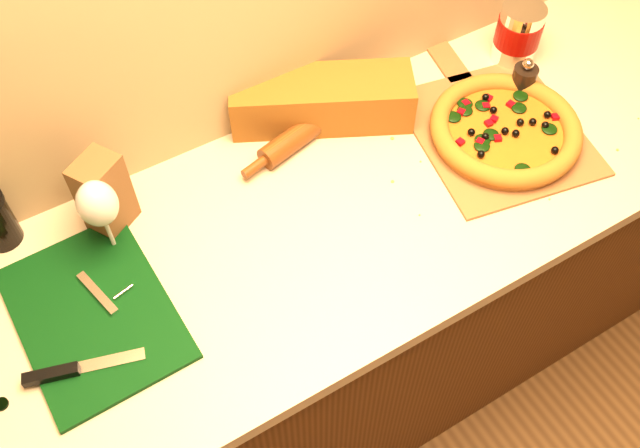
{
  "coord_description": "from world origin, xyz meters",
  "views": [
    {
      "loc": [
        -0.53,
        0.64,
        2.14
      ],
      "look_at": [
        -0.09,
        1.38,
        0.96
      ],
      "focal_mm": 40.0,
      "sensor_mm": 36.0,
      "label": 1
    }
  ],
  "objects_px": {
    "pizza_peel": "(494,127)",
    "wine_glass": "(98,205)",
    "cutting_board": "(93,316)",
    "pizza": "(505,130)",
    "coffee_canister": "(518,33)",
    "rolling_pin": "(307,129)",
    "pepper_grinder": "(523,81)"
  },
  "relations": [
    {
      "from": "pizza",
      "to": "coffee_canister",
      "type": "xyz_separation_m",
      "value": [
        0.2,
        0.21,
        0.05
      ]
    },
    {
      "from": "pizza_peel",
      "to": "cutting_board",
      "type": "relative_size",
      "value": 1.48
    },
    {
      "from": "pizza_peel",
      "to": "wine_glass",
      "type": "distance_m",
      "value": 0.92
    },
    {
      "from": "rolling_pin",
      "to": "wine_glass",
      "type": "height_order",
      "value": "wine_glass"
    },
    {
      "from": "cutting_board",
      "to": "rolling_pin",
      "type": "relative_size",
      "value": 1.03
    },
    {
      "from": "pizza",
      "to": "pepper_grinder",
      "type": "relative_size",
      "value": 3.14
    },
    {
      "from": "rolling_pin",
      "to": "wine_glass",
      "type": "distance_m",
      "value": 0.52
    },
    {
      "from": "pizza",
      "to": "pizza_peel",
      "type": "bearing_deg",
      "value": 85.17
    },
    {
      "from": "rolling_pin",
      "to": "coffee_canister",
      "type": "relative_size",
      "value": 2.52
    },
    {
      "from": "pizza",
      "to": "cutting_board",
      "type": "height_order",
      "value": "pizza"
    },
    {
      "from": "pizza",
      "to": "rolling_pin",
      "type": "relative_size",
      "value": 0.91
    },
    {
      "from": "cutting_board",
      "to": "rolling_pin",
      "type": "bearing_deg",
      "value": 16.86
    },
    {
      "from": "cutting_board",
      "to": "wine_glass",
      "type": "distance_m",
      "value": 0.22
    },
    {
      "from": "cutting_board",
      "to": "pepper_grinder",
      "type": "xyz_separation_m",
      "value": [
        1.13,
        0.05,
        0.04
      ]
    },
    {
      "from": "cutting_board",
      "to": "rolling_pin",
      "type": "xyz_separation_m",
      "value": [
        0.6,
        0.2,
        0.02
      ]
    },
    {
      "from": "cutting_board",
      "to": "pepper_grinder",
      "type": "relative_size",
      "value": 3.57
    },
    {
      "from": "pepper_grinder",
      "to": "coffee_canister",
      "type": "distance_m",
      "value": 0.14
    },
    {
      "from": "wine_glass",
      "to": "rolling_pin",
      "type": "bearing_deg",
      "value": 6.98
    },
    {
      "from": "rolling_pin",
      "to": "coffee_canister",
      "type": "height_order",
      "value": "coffee_canister"
    },
    {
      "from": "rolling_pin",
      "to": "pepper_grinder",
      "type": "bearing_deg",
      "value": -15.53
    },
    {
      "from": "pepper_grinder",
      "to": "rolling_pin",
      "type": "distance_m",
      "value": 0.54
    },
    {
      "from": "coffee_canister",
      "to": "cutting_board",
      "type": "bearing_deg",
      "value": -171.95
    },
    {
      "from": "cutting_board",
      "to": "coffee_canister",
      "type": "height_order",
      "value": "coffee_canister"
    },
    {
      "from": "pepper_grinder",
      "to": "coffee_canister",
      "type": "height_order",
      "value": "coffee_canister"
    },
    {
      "from": "pizza",
      "to": "rolling_pin",
      "type": "bearing_deg",
      "value": 148.47
    },
    {
      "from": "pepper_grinder",
      "to": "wine_glass",
      "type": "distance_m",
      "value": 1.04
    },
    {
      "from": "pizza",
      "to": "wine_glass",
      "type": "height_order",
      "value": "wine_glass"
    },
    {
      "from": "wine_glass",
      "to": "coffee_canister",
      "type": "bearing_deg",
      "value": 1.69
    },
    {
      "from": "pizza_peel",
      "to": "coffee_canister",
      "type": "relative_size",
      "value": 3.85
    },
    {
      "from": "pizza_peel",
      "to": "wine_glass",
      "type": "bearing_deg",
      "value": -178.25
    },
    {
      "from": "pizza",
      "to": "rolling_pin",
      "type": "height_order",
      "value": "pizza"
    },
    {
      "from": "pizza",
      "to": "coffee_canister",
      "type": "bearing_deg",
      "value": 46.13
    }
  ]
}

